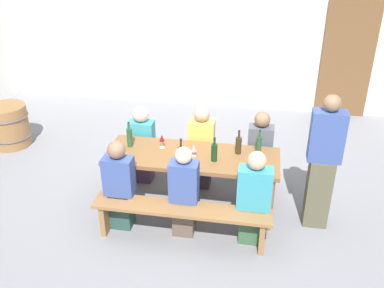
{
  "coord_description": "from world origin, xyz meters",
  "views": [
    {
      "loc": [
        0.8,
        -4.53,
        3.31
      ],
      "look_at": [
        0.0,
        0.0,
        0.9
      ],
      "focal_mm": 40.57,
      "sensor_mm": 36.0,
      "label": 1
    }
  ],
  "objects_px": {
    "wine_bottle_1": "(259,144)",
    "seated_guest_far_0": "(142,145)",
    "wooden_door": "(347,60)",
    "seated_guest_near_0": "(120,187)",
    "wine_bottle_4": "(238,145)",
    "wine_glass_0": "(162,138)",
    "seated_guest_far_2": "(260,154)",
    "seated_guest_far_1": "(201,148)",
    "standing_host": "(322,165)",
    "wine_glass_2": "(194,148)",
    "bench_far": "(200,157)",
    "tasting_table": "(192,161)",
    "wine_bottle_0": "(181,156)",
    "wine_glass_1": "(110,151)",
    "bench_near": "(182,214)",
    "seated_guest_near_2": "(254,200)",
    "seated_guest_near_1": "(184,193)",
    "wine_bottle_3": "(214,152)",
    "wine_barrel": "(9,126)",
    "wine_bottle_2": "(130,137)"
  },
  "relations": [
    {
      "from": "wine_glass_2",
      "to": "bench_far",
      "type": "bearing_deg",
      "value": 92.16
    },
    {
      "from": "bench_near",
      "to": "bench_far",
      "type": "bearing_deg",
      "value": 90.0
    },
    {
      "from": "bench_far",
      "to": "wine_glass_2",
      "type": "xyz_separation_m",
      "value": [
        0.03,
        -0.7,
        0.5
      ]
    },
    {
      "from": "wine_bottle_4",
      "to": "standing_host",
      "type": "height_order",
      "value": "standing_host"
    },
    {
      "from": "wine_bottle_3",
      "to": "wooden_door",
      "type": "bearing_deg",
      "value": 60.9
    },
    {
      "from": "wooden_door",
      "to": "wine_glass_2",
      "type": "height_order",
      "value": "wooden_door"
    },
    {
      "from": "bench_near",
      "to": "wine_bottle_1",
      "type": "height_order",
      "value": "wine_bottle_1"
    },
    {
      "from": "bench_far",
      "to": "wine_glass_1",
      "type": "distance_m",
      "value": 1.44
    },
    {
      "from": "wine_bottle_1",
      "to": "seated_guest_near_1",
      "type": "bearing_deg",
      "value": -137.52
    },
    {
      "from": "wine_bottle_0",
      "to": "seated_guest_near_0",
      "type": "height_order",
      "value": "seated_guest_near_0"
    },
    {
      "from": "wine_bottle_3",
      "to": "wine_glass_0",
      "type": "bearing_deg",
      "value": 162.63
    },
    {
      "from": "wine_bottle_3",
      "to": "standing_host",
      "type": "distance_m",
      "value": 1.24
    },
    {
      "from": "wine_bottle_4",
      "to": "wine_glass_0",
      "type": "distance_m",
      "value": 0.95
    },
    {
      "from": "wooden_door",
      "to": "seated_guest_near_0",
      "type": "bearing_deg",
      "value": -127.3
    },
    {
      "from": "wine_glass_1",
      "to": "seated_guest_far_1",
      "type": "height_order",
      "value": "seated_guest_far_1"
    },
    {
      "from": "tasting_table",
      "to": "seated_guest_far_0",
      "type": "xyz_separation_m",
      "value": [
        -0.78,
        0.52,
        -0.13
      ]
    },
    {
      "from": "wine_bottle_3",
      "to": "seated_guest_far_2",
      "type": "xyz_separation_m",
      "value": [
        0.53,
        0.61,
        -0.31
      ]
    },
    {
      "from": "wooden_door",
      "to": "wine_barrel",
      "type": "xyz_separation_m",
      "value": [
        -5.43,
        -2.2,
        -0.71
      ]
    },
    {
      "from": "bench_near",
      "to": "seated_guest_near_1",
      "type": "distance_m",
      "value": 0.24
    },
    {
      "from": "seated_guest_near_1",
      "to": "wine_bottle_1",
      "type": "bearing_deg",
      "value": -47.52
    },
    {
      "from": "wine_bottle_1",
      "to": "seated_guest_far_1",
      "type": "xyz_separation_m",
      "value": [
        -0.76,
        0.32,
        -0.3
      ]
    },
    {
      "from": "tasting_table",
      "to": "wine_bottle_4",
      "type": "distance_m",
      "value": 0.6
    },
    {
      "from": "tasting_table",
      "to": "seated_guest_near_1",
      "type": "xyz_separation_m",
      "value": [
        0.0,
        -0.52,
        -0.13
      ]
    },
    {
      "from": "wine_bottle_0",
      "to": "wine_glass_1",
      "type": "relative_size",
      "value": 2.01
    },
    {
      "from": "standing_host",
      "to": "wine_glass_1",
      "type": "bearing_deg",
      "value": 4.95
    },
    {
      "from": "standing_host",
      "to": "bench_far",
      "type": "bearing_deg",
      "value": -26.24
    },
    {
      "from": "wine_bottle_0",
      "to": "wine_barrel",
      "type": "distance_m",
      "value": 3.51
    },
    {
      "from": "wine_glass_1",
      "to": "wine_glass_2",
      "type": "bearing_deg",
      "value": 15.6
    },
    {
      "from": "wooden_door",
      "to": "wine_glass_0",
      "type": "bearing_deg",
      "value": -128.77
    },
    {
      "from": "wine_bottle_0",
      "to": "seated_guest_near_1",
      "type": "relative_size",
      "value": 0.32
    },
    {
      "from": "seated_guest_far_1",
      "to": "standing_host",
      "type": "xyz_separation_m",
      "value": [
        1.49,
        -0.6,
        0.24
      ]
    },
    {
      "from": "bench_far",
      "to": "seated_guest_far_1",
      "type": "relative_size",
      "value": 1.71
    },
    {
      "from": "wine_glass_0",
      "to": "seated_guest_far_2",
      "type": "height_order",
      "value": "seated_guest_far_2"
    },
    {
      "from": "bench_far",
      "to": "seated_guest_near_2",
      "type": "height_order",
      "value": "seated_guest_near_2"
    },
    {
      "from": "wooden_door",
      "to": "wine_bottle_4",
      "type": "xyz_separation_m",
      "value": [
        -1.67,
        -3.24,
        -0.19
      ]
    },
    {
      "from": "wine_bottle_3",
      "to": "seated_guest_far_2",
      "type": "height_order",
      "value": "seated_guest_far_2"
    },
    {
      "from": "wine_bottle_1",
      "to": "wine_bottle_4",
      "type": "relative_size",
      "value": 1.0
    },
    {
      "from": "seated_guest_near_2",
      "to": "bench_near",
      "type": "bearing_deg",
      "value": 100.8
    },
    {
      "from": "tasting_table",
      "to": "seated_guest_near_2",
      "type": "relative_size",
      "value": 1.85
    },
    {
      "from": "seated_guest_near_1",
      "to": "standing_host",
      "type": "bearing_deg",
      "value": -73.71
    },
    {
      "from": "wooden_door",
      "to": "seated_guest_near_2",
      "type": "bearing_deg",
      "value": -110.08
    },
    {
      "from": "wine_bottle_3",
      "to": "seated_guest_near_0",
      "type": "distance_m",
      "value": 1.17
    },
    {
      "from": "bench_far",
      "to": "seated_guest_far_1",
      "type": "height_order",
      "value": "seated_guest_far_1"
    },
    {
      "from": "wine_bottle_1",
      "to": "seated_guest_far_0",
      "type": "height_order",
      "value": "seated_guest_far_0"
    },
    {
      "from": "bench_far",
      "to": "wine_barrel",
      "type": "relative_size",
      "value": 2.99
    },
    {
      "from": "seated_guest_far_2",
      "to": "wine_barrel",
      "type": "bearing_deg",
      "value": -99.25
    },
    {
      "from": "wine_bottle_0",
      "to": "wine_glass_0",
      "type": "distance_m",
      "value": 0.53
    },
    {
      "from": "wine_bottle_0",
      "to": "seated_guest_far_0",
      "type": "bearing_deg",
      "value": 130.97
    },
    {
      "from": "tasting_table",
      "to": "wine_bottle_1",
      "type": "relative_size",
      "value": 6.88
    },
    {
      "from": "wine_bottle_2",
      "to": "wine_bottle_3",
      "type": "relative_size",
      "value": 1.09
    }
  ]
}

